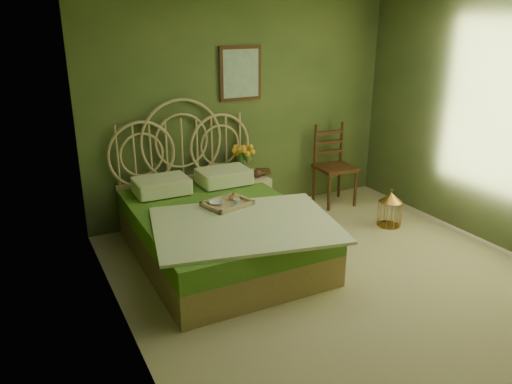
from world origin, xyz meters
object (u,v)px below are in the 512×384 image
bed (218,227)px  birdcage (390,210)px  nightstand (244,192)px  chair (332,160)px

bed → birdcage: 2.16m
nightstand → birdcage: (1.46, -1.00, -0.15)m
chair → nightstand: bearing=-175.3°
bed → birdcage: bearing=-5.5°
nightstand → bed: bearing=-130.8°
bed → chair: bed is taller
birdcage → bed: bearing=174.5°
nightstand → birdcage: bearing=-34.5°
chair → birdcage: (0.15, -1.01, -0.38)m
nightstand → birdcage: size_ratio=2.34×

